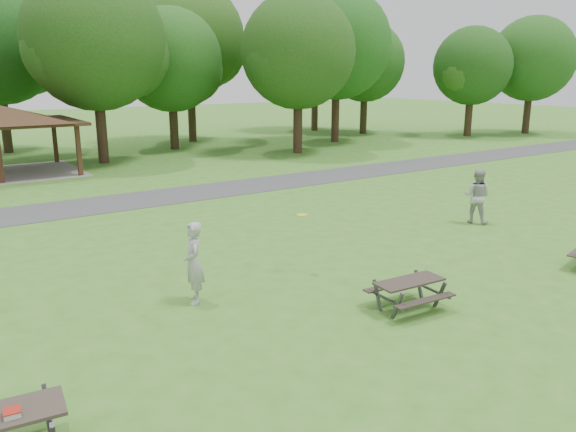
{
  "coord_description": "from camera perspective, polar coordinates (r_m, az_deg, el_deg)",
  "views": [
    {
      "loc": [
        -7.56,
        -8.61,
        5.19
      ],
      "look_at": [
        1.0,
        4.0,
        1.3
      ],
      "focal_mm": 35.0,
      "sensor_mm": 36.0,
      "label": 1
    }
  ],
  "objects": [
    {
      "name": "ground",
      "position": [
        12.58,
        6.58,
        -10.16
      ],
      "size": [
        160.0,
        160.0,
        0.0
      ],
      "primitive_type": "plane",
      "color": "#397421",
      "rests_on": "ground"
    },
    {
      "name": "asphalt_path",
      "position": [
        24.4,
        -15.32,
        1.55
      ],
      "size": [
        120.0,
        3.2,
        0.02
      ],
      "primitive_type": "cube",
      "color": "#3F3F41",
      "rests_on": "ground"
    },
    {
      "name": "tree_row_e",
      "position": [
        35.03,
        -18.91,
        16.19
      ],
      "size": [
        8.4,
        8.0,
        11.02
      ],
      "color": "black",
      "rests_on": "ground"
    },
    {
      "name": "tree_row_f",
      "position": [
        40.3,
        -11.72,
        14.96
      ],
      "size": [
        7.35,
        7.0,
        9.55
      ],
      "color": "black",
      "rests_on": "ground"
    },
    {
      "name": "tree_row_g",
      "position": [
        37.53,
        1.12,
        16.06
      ],
      "size": [
        7.77,
        7.4,
        10.25
      ],
      "color": "black",
      "rests_on": "ground"
    },
    {
      "name": "tree_row_h",
      "position": [
        43.97,
        5.06,
        16.67
      ],
      "size": [
        8.61,
        8.2,
        11.37
      ],
      "color": "#321E16",
      "rests_on": "ground"
    },
    {
      "name": "tree_row_i",
      "position": [
        50.49,
        7.9,
        15.01
      ],
      "size": [
        7.14,
        6.8,
        9.52
      ],
      "color": "black",
      "rests_on": "ground"
    },
    {
      "name": "tree_row_j",
      "position": [
        50.41,
        18.25,
        14.06
      ],
      "size": [
        6.72,
        6.4,
        8.96
      ],
      "color": "black",
      "rests_on": "ground"
    },
    {
      "name": "tree_deep_c",
      "position": [
        44.77,
        -9.93,
        17.01
      ],
      "size": [
        8.82,
        8.4,
        11.9
      ],
      "color": "#302115",
      "rests_on": "ground"
    },
    {
      "name": "tree_deep_d",
      "position": [
        52.73,
        2.86,
        16.31
      ],
      "size": [
        8.4,
        8.0,
        11.27
      ],
      "color": "#322416",
      "rests_on": "ground"
    },
    {
      "name": "tree_flank_right",
      "position": [
        54.43,
        23.6,
        14.19
      ],
      "size": [
        7.56,
        7.2,
        9.97
      ],
      "color": "black",
      "rests_on": "ground"
    },
    {
      "name": "picnic_table_middle",
      "position": [
        13.0,
        12.2,
        -7.09
      ],
      "size": [
        1.71,
        1.41,
        0.7
      ],
      "color": "#2E2621",
      "rests_on": "ground"
    },
    {
      "name": "frisbee_in_flight",
      "position": [
        14.72,
        1.43,
        0.11
      ],
      "size": [
        0.35,
        0.35,
        0.02
      ],
      "color": "yellow",
      "rests_on": "ground"
    },
    {
      "name": "frisbee_thrower",
      "position": [
        13.1,
        -9.56,
        -4.73
      ],
      "size": [
        0.65,
        0.81,
        1.92
      ],
      "primitive_type": "imported",
      "rotation": [
        0.0,
        0.0,
        -1.88
      ],
      "color": "#A4A4A6",
      "rests_on": "ground"
    },
    {
      "name": "frisbee_catcher",
      "position": [
        20.93,
        18.63,
        1.93
      ],
      "size": [
        1.05,
        1.16,
        1.94
      ],
      "primitive_type": "imported",
      "rotation": [
        0.0,
        0.0,
        1.98
      ],
      "color": "#AAAAAD",
      "rests_on": "ground"
    }
  ]
}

